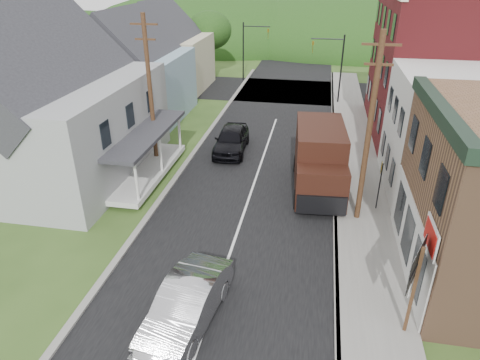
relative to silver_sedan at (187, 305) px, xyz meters
The scene contains 24 objects.
ground 4.75m from the silver_sedan, 82.19° to the left, with size 120.00×120.00×0.00m, color #2D4719.
road 14.68m from the silver_sedan, 87.51° to the left, with size 9.00×90.00×0.02m, color black.
cross_road 31.66m from the silver_sedan, 88.85° to the left, with size 60.00×9.00×0.02m, color black.
sidewalk_right 14.25m from the silver_sedan, 62.66° to the left, with size 2.80×55.00×0.15m, color slate.
curb_right 13.68m from the silver_sedan, 67.69° to the left, with size 0.20×55.00×0.15m, color slate.
curb_left 13.28m from the silver_sedan, 107.62° to the left, with size 0.30×55.00×0.12m, color slate.
storefront_white 17.20m from the silver_sedan, 45.49° to the left, with size 8.00×7.00×6.50m, color silver.
storefront_red 25.07m from the silver_sedan, 61.12° to the left, with size 8.00×12.00×10.00m, color maroon.
house_gray 15.94m from the silver_sedan, 136.88° to the left, with size 10.20×12.24×8.35m.
house_blue 24.17m from the silver_sedan, 115.59° to the left, with size 7.14×8.16×7.28m.
house_cream 32.64m from the silver_sedan, 109.52° to the left, with size 7.14×8.16×7.28m.
utility_pole_right 10.95m from the silver_sedan, 52.54° to the left, with size 1.60×0.26×9.00m.
utility_pole_left 14.45m from the silver_sedan, 114.89° to the left, with size 1.60×0.26×9.00m.
traffic_signal_right 28.72m from the silver_sedan, 80.05° to the left, with size 2.87×0.20×6.00m.
traffic_signal_left 35.45m from the silver_sedan, 95.96° to the left, with size 2.87×0.20×6.00m.
tree_left_b 23.69m from the silver_sedan, 134.52° to the left, with size 4.80×4.80×6.94m.
tree_left_c 31.15m from the silver_sedan, 126.70° to the left, with size 5.80×5.80×8.41m.
tree_left_d 37.80m from the silver_sedan, 102.86° to the left, with size 4.80×4.80×6.94m.
forested_ridge 59.65m from the silver_sedan, 89.39° to the left, with size 90.00×30.00×16.00m, color #173710.
silver_sedan is the anchor object (origin of this frame).
dark_sedan 15.53m from the silver_sedan, 95.96° to the left, with size 2.01×5.00×1.70m, color black.
delivery_van 11.81m from the silver_sedan, 68.98° to the left, with size 3.02×6.50×3.54m.
route_sign_cluster 7.61m from the silver_sedan, ahead, with size 0.84×1.83×3.43m.
warning_sign 11.72m from the silver_sedan, 51.80° to the left, with size 0.16×0.74×2.68m.
Camera 1 is at (3.24, -15.32, 11.34)m, focal length 32.00 mm.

